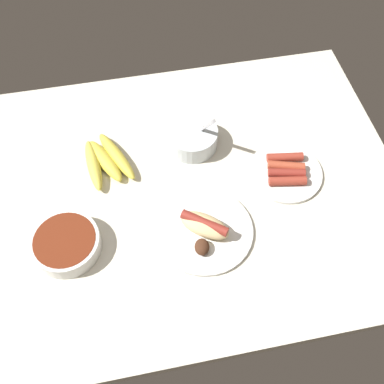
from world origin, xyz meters
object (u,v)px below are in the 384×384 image
plate_sausages (286,171)px  plate_hotdog_assembled (204,229)px  bowl_chili (66,243)px  banana_bunch (105,160)px  bowl_coleslaw (192,137)px

plate_sausages → plate_hotdog_assembled: 28.85cm
plate_sausages → bowl_chili: bearing=-169.2°
banana_bunch → plate_hotdog_assembled: (22.22, -26.10, -0.06)cm
bowl_coleslaw → plate_hotdog_assembled: bearing=-95.1°
bowl_chili → plate_sausages: bearing=10.8°
banana_bunch → bowl_chili: 26.58cm
plate_sausages → plate_hotdog_assembled: bearing=-152.2°
bowl_coleslaw → banana_bunch: (-24.77, -2.40, -1.43)cm
banana_bunch → bowl_coleslaw: bearing=5.5°
plate_sausages → banana_bunch: size_ratio=1.00×
bowl_chili → bowl_coleslaw: bearing=35.9°
bowl_chili → banana_bunch: bearing=64.2°
bowl_coleslaw → bowl_chili: 44.88cm
plate_sausages → bowl_chili: 60.39cm
plate_sausages → banana_bunch: bearing=165.2°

